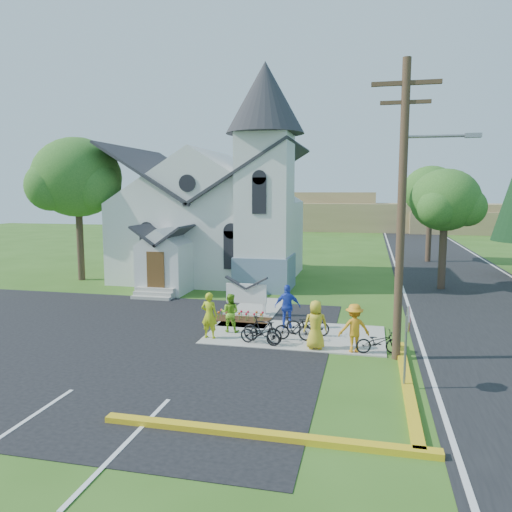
% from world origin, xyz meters
% --- Properties ---
extents(ground, '(120.00, 120.00, 0.00)m').
position_xyz_m(ground, '(0.00, 0.00, 0.00)').
color(ground, '#345D1A').
rests_on(ground, ground).
extents(parking_lot, '(20.00, 16.00, 0.02)m').
position_xyz_m(parking_lot, '(-7.00, -2.00, 0.01)').
color(parking_lot, black).
rests_on(parking_lot, ground).
extents(road, '(8.00, 90.00, 0.02)m').
position_xyz_m(road, '(10.00, 15.00, 0.01)').
color(road, black).
rests_on(road, ground).
extents(sidewalk, '(7.00, 4.00, 0.05)m').
position_xyz_m(sidewalk, '(1.50, 0.50, 0.03)').
color(sidewalk, '#9B968C').
rests_on(sidewalk, ground).
extents(church, '(12.35, 12.00, 13.00)m').
position_xyz_m(church, '(-5.48, 12.48, 5.25)').
color(church, silver).
rests_on(church, ground).
extents(church_sign, '(2.20, 0.40, 1.70)m').
position_xyz_m(church_sign, '(-1.20, 3.20, 1.03)').
color(church_sign, '#9B968C').
rests_on(church_sign, ground).
extents(flower_bed, '(2.60, 1.10, 0.07)m').
position_xyz_m(flower_bed, '(-1.20, 2.30, 0.04)').
color(flower_bed, '#331B0E').
rests_on(flower_bed, ground).
extents(utility_pole, '(3.45, 0.28, 10.00)m').
position_xyz_m(utility_pole, '(5.36, -1.50, 5.40)').
color(utility_pole, '#422D21').
rests_on(utility_pole, ground).
extents(stop_sign, '(0.11, 0.76, 2.48)m').
position_xyz_m(stop_sign, '(5.43, -4.20, 1.78)').
color(stop_sign, gray).
rests_on(stop_sign, ground).
extents(tree_lot_corner, '(5.60, 5.60, 9.15)m').
position_xyz_m(tree_lot_corner, '(-14.00, 10.00, 6.60)').
color(tree_lot_corner, '#3B2820').
rests_on(tree_lot_corner, ground).
extents(tree_road_near, '(4.00, 4.00, 7.05)m').
position_xyz_m(tree_road_near, '(8.50, 12.00, 5.21)').
color(tree_road_near, '#3B2820').
rests_on(tree_road_near, ground).
extents(tree_road_mid, '(4.40, 4.40, 7.80)m').
position_xyz_m(tree_road_mid, '(9.00, 24.00, 5.78)').
color(tree_road_mid, '#3B2820').
rests_on(tree_road_mid, ground).
extents(distant_hills, '(61.00, 10.00, 5.60)m').
position_xyz_m(distant_hills, '(3.36, 56.33, 2.17)').
color(distant_hills, olive).
rests_on(distant_hills, ground).
extents(cyclist_0, '(0.70, 0.50, 1.81)m').
position_xyz_m(cyclist_0, '(-1.70, -0.74, 0.96)').
color(cyclist_0, '#B4C517').
rests_on(cyclist_0, sidewalk).
extents(bike_0, '(1.69, 0.88, 0.85)m').
position_xyz_m(bike_0, '(0.40, -1.09, 0.47)').
color(bike_0, black).
rests_on(bike_0, sidewalk).
extents(cyclist_1, '(0.77, 0.60, 1.58)m').
position_xyz_m(cyclist_1, '(-1.16, 0.30, 0.84)').
color(cyclist_1, '#74B622').
rests_on(cyclist_1, sidewalk).
extents(bike_1, '(1.74, 0.95, 1.00)m').
position_xyz_m(bike_1, '(0.45, -0.90, 0.55)').
color(bike_1, black).
rests_on(bike_1, sidewalk).
extents(cyclist_2, '(1.12, 0.58, 1.83)m').
position_xyz_m(cyclist_2, '(1.03, 1.37, 0.97)').
color(cyclist_2, blue).
rests_on(cyclist_2, sidewalk).
extents(bike_2, '(1.72, 0.61, 0.90)m').
position_xyz_m(bike_2, '(2.00, 0.49, 0.50)').
color(bike_2, black).
rests_on(bike_2, sidewalk).
extents(cyclist_3, '(1.26, 0.94, 1.74)m').
position_xyz_m(cyclist_3, '(3.85, -1.20, 0.92)').
color(cyclist_3, orange).
rests_on(cyclist_3, sidewalk).
extents(bike_3, '(1.52, 0.46, 0.91)m').
position_xyz_m(bike_3, '(1.56, -0.32, 0.50)').
color(bike_3, black).
rests_on(bike_3, sidewalk).
extents(cyclist_4, '(0.98, 0.76, 1.79)m').
position_xyz_m(cyclist_4, '(2.47, -1.15, 0.94)').
color(cyclist_4, gold).
rests_on(cyclist_4, sidewalk).
extents(bike_4, '(1.66, 0.88, 0.83)m').
position_xyz_m(bike_4, '(4.70, -1.20, 0.47)').
color(bike_4, black).
rests_on(bike_4, sidewalk).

